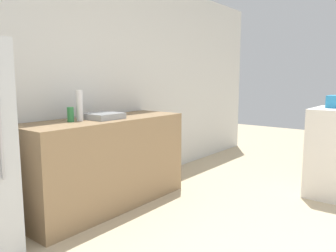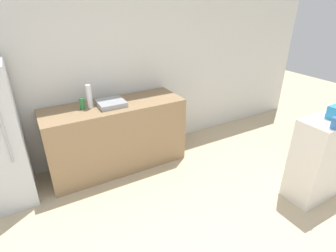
{
  "view_description": "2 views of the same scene",
  "coord_description": "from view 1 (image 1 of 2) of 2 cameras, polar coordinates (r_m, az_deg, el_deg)",
  "views": [
    {
      "loc": [
        -1.95,
        -0.1,
        1.32
      ],
      "look_at": [
        0.49,
        1.81,
        0.88
      ],
      "focal_mm": 35.0,
      "sensor_mm": 36.0,
      "label": 1
    },
    {
      "loc": [
        -0.67,
        -0.62,
        2.15
      ],
      "look_at": [
        0.58,
        1.6,
        0.91
      ],
      "focal_mm": 28.0,
      "sensor_mm": 36.0,
      "label": 2
    }
  ],
  "objects": [
    {
      "name": "counter",
      "position": [
        3.5,
        -10.7,
        -6.22
      ],
      "size": [
        1.82,
        0.62,
        0.92
      ],
      "primitive_type": "cube",
      "color": "#937551",
      "rests_on": "ground_plane"
    },
    {
      "name": "wall_back",
      "position": [
        3.52,
        -18.35,
        7.37
      ],
      "size": [
        8.0,
        0.06,
        2.6
      ],
      "primitive_type": "cube",
      "color": "silver",
      "rests_on": "ground_plane"
    },
    {
      "name": "sink_basin",
      "position": [
        3.38,
        -11.27,
        1.74
      ],
      "size": [
        0.34,
        0.33,
        0.06
      ],
      "primitive_type": "cube",
      "color": "#9EA3A8",
      "rests_on": "counter"
    },
    {
      "name": "shelf_cabinet",
      "position": [
        4.22,
        26.17,
        -3.94
      ],
      "size": [
        0.72,
        0.36,
        1.0
      ],
      "primitive_type": "cube",
      "color": "white",
      "rests_on": "ground_plane"
    },
    {
      "name": "bottle_short",
      "position": [
        3.21,
        -16.62,
        1.94
      ],
      "size": [
        0.06,
        0.06,
        0.14
      ],
      "primitive_type": "cylinder",
      "color": "#2D7F42",
      "rests_on": "counter"
    },
    {
      "name": "bottle_tall",
      "position": [
        3.25,
        -15.17,
        3.44
      ],
      "size": [
        0.06,
        0.06,
        0.3
      ],
      "primitive_type": "cylinder",
      "color": "silver",
      "rests_on": "counter"
    }
  ]
}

